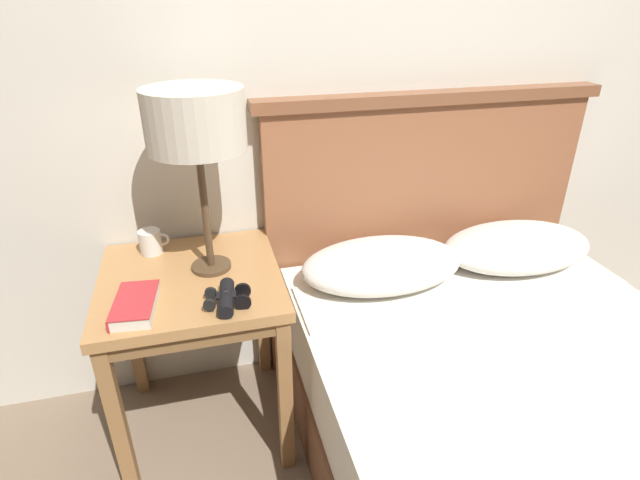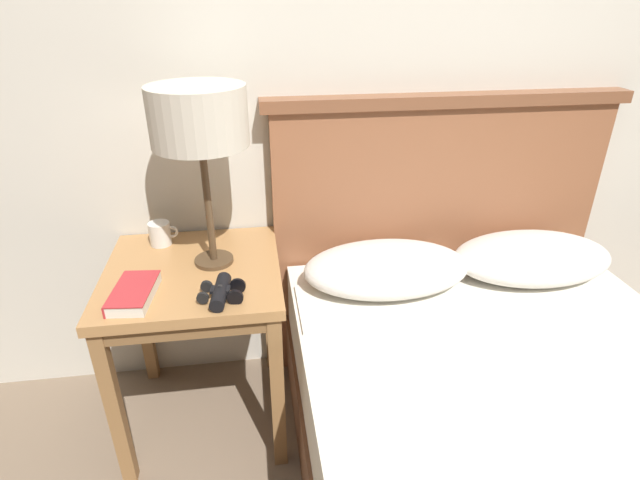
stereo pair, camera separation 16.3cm
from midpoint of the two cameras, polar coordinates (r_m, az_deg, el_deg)
name	(u,v)px [view 2 (the right image)]	position (r m, az deg, el deg)	size (l,w,h in m)	color
wall_back	(377,50)	(1.89, 9.15, 20.66)	(8.00, 0.06, 2.60)	beige
nightstand	(195,291)	(1.74, -11.52, -5.76)	(0.58, 0.58, 0.66)	#AD7A47
bed	(515,437)	(1.73, 24.13, -19.95)	(1.37, 1.78, 1.16)	brown
table_lamp	(199,120)	(1.55, -10.73, 13.30)	(0.29, 0.29, 0.59)	#4C3823
book_on_nightstand	(133,293)	(1.57, -17.85, -5.89)	(0.14, 0.22, 0.04)	silver
binoculars_pair	(221,292)	(1.51, -8.23, -5.95)	(0.15, 0.16, 0.05)	black
coffee_mug	(160,234)	(1.86, -15.44, 0.65)	(0.10, 0.08, 0.08)	silver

